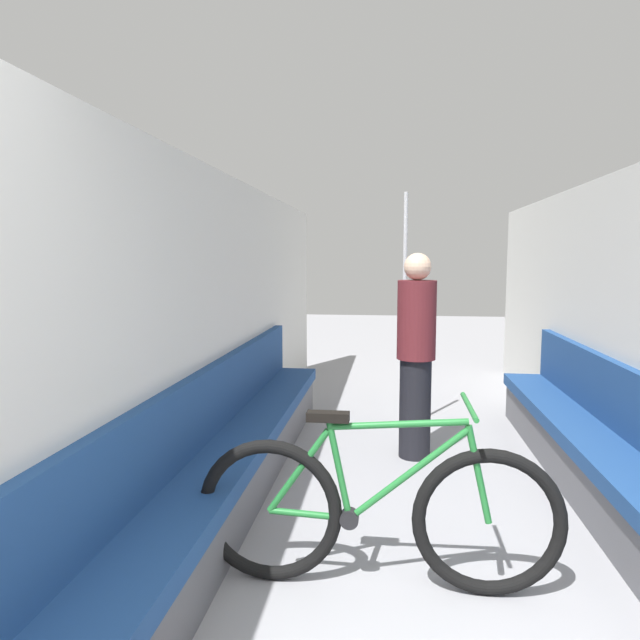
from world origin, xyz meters
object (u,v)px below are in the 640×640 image
bench_seat_row_right (622,477)px  passenger_standing (416,353)px  bench_seat_row_left (231,459)px  bicycle (376,513)px  grab_pole_near (404,316)px

bench_seat_row_right → passenger_standing: bearing=138.4°
bench_seat_row_left → bench_seat_row_right: size_ratio=1.00×
bicycle → passenger_standing: (0.25, 1.85, 0.46)m
bicycle → passenger_standing: 1.92m
bench_seat_row_left → bench_seat_row_right: 2.35m
bench_seat_row_right → grab_pole_near: 2.26m
bicycle → grab_pole_near: 2.66m
bench_seat_row_left → grab_pole_near: size_ratio=2.17×
bench_seat_row_left → bench_seat_row_right: (2.35, 0.00, 0.00)m
passenger_standing → grab_pole_near: bearing=105.4°
bench_seat_row_right → passenger_standing: size_ratio=2.89×
bench_seat_row_left → bicycle: bearing=-41.0°
grab_pole_near → passenger_standing: size_ratio=1.34×
bench_seat_row_left → bicycle: size_ratio=2.68×
bicycle → passenger_standing: size_ratio=1.08×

